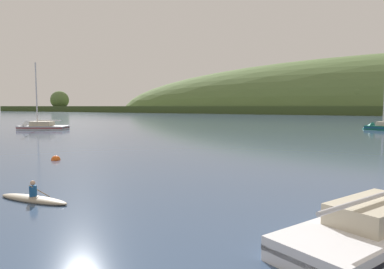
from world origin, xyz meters
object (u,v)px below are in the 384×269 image
at_px(mooring_buoy_midchannel, 56,160).
at_px(sailboat_far_left, 37,129).
at_px(sailboat_near_mooring, 383,129).
at_px(canoe_with_paddler, 33,199).

bearing_deg(mooring_buoy_midchannel, sailboat_far_left, 148.59).
relative_size(sailboat_near_mooring, canoe_with_paddler, 3.36).
bearing_deg(sailboat_far_left, canoe_with_paddler, 116.74).
bearing_deg(mooring_buoy_midchannel, sailboat_near_mooring, 69.68).
relative_size(sailboat_far_left, mooring_buoy_midchannel, 17.18).
bearing_deg(sailboat_far_left, sailboat_near_mooring, -178.02).
height_order(sailboat_far_left, mooring_buoy_midchannel, sailboat_far_left).
xyz_separation_m(sailboat_far_left, canoe_with_paddler, (41.69, -27.67, -0.04)).
xyz_separation_m(sailboat_far_left, mooring_buoy_midchannel, (32.51, -19.85, -0.14)).
height_order(sailboat_far_left, canoe_with_paddler, sailboat_far_left).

